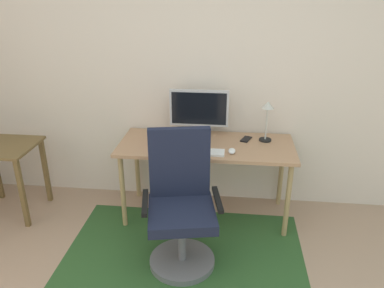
% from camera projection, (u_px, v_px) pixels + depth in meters
% --- Properties ---
extents(wall_back, '(6.00, 0.10, 2.60)m').
position_uv_depth(wall_back, '(225.00, 71.00, 3.48)').
color(wall_back, beige).
rests_on(wall_back, ground).
extents(area_rug, '(1.93, 1.31, 0.01)m').
position_uv_depth(area_rug, '(184.00, 255.00, 3.09)').
color(area_rug, '#2B5226').
rests_on(area_rug, ground).
extents(desk, '(1.55, 0.64, 0.73)m').
position_uv_depth(desk, '(206.00, 151.00, 3.39)').
color(desk, tan).
rests_on(desk, ground).
extents(monitor, '(0.53, 0.18, 0.44)m').
position_uv_depth(monitor, '(199.00, 110.00, 3.43)').
color(monitor, '#B2B2B7').
rests_on(monitor, desk).
extents(keyboard, '(0.43, 0.13, 0.02)m').
position_uv_depth(keyboard, '(199.00, 152.00, 3.18)').
color(keyboard, white).
rests_on(keyboard, desk).
extents(computer_mouse, '(0.06, 0.10, 0.03)m').
position_uv_depth(computer_mouse, '(232.00, 151.00, 3.18)').
color(computer_mouse, white).
rests_on(computer_mouse, desk).
extents(coffee_cup, '(0.07, 0.07, 0.11)m').
position_uv_depth(coffee_cup, '(154.00, 140.00, 3.31)').
color(coffee_cup, '#7D2877').
rests_on(coffee_cup, desk).
extents(cell_phone, '(0.11, 0.16, 0.01)m').
position_uv_depth(cell_phone, '(246.00, 139.00, 3.45)').
color(cell_phone, black).
rests_on(cell_phone, desk).
extents(desk_lamp, '(0.11, 0.11, 0.37)m').
position_uv_depth(desk_lamp, '(267.00, 113.00, 3.33)').
color(desk_lamp, black).
rests_on(desk_lamp, desk).
extents(office_chair, '(0.63, 0.58, 1.06)m').
position_uv_depth(office_chair, '(181.00, 211.00, 2.88)').
color(office_chair, slate).
rests_on(office_chair, ground).
extents(side_table, '(0.60, 0.52, 0.69)m').
position_uv_depth(side_table, '(4.00, 159.00, 3.48)').
color(side_table, brown).
rests_on(side_table, ground).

